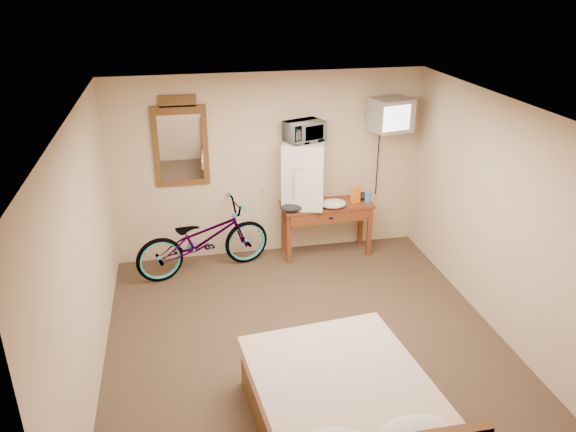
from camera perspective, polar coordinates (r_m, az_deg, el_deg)
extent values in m
plane|color=#3F291F|center=(6.13, 1.99, -12.97)|extent=(4.60, 4.60, 0.00)
plane|color=silver|center=(5.06, 2.38, 10.43)|extent=(4.60, 4.60, 0.00)
cube|color=beige|center=(7.57, -1.95, 5.08)|extent=(4.20, 0.04, 2.50)
cube|color=beige|center=(3.65, 11.13, -18.02)|extent=(4.20, 0.04, 2.50)
cube|color=beige|center=(5.43, -20.00, -4.21)|extent=(0.04, 4.60, 2.50)
cube|color=beige|center=(6.28, 21.13, -0.55)|extent=(0.04, 4.60, 2.50)
cube|color=beige|center=(7.66, -2.49, 2.67)|extent=(0.08, 0.01, 0.13)
cube|color=brown|center=(7.67, 3.97, 1.14)|extent=(1.24, 0.50, 0.04)
cube|color=brown|center=(7.53, 0.11, -2.36)|extent=(0.06, 0.06, 0.71)
cube|color=brown|center=(7.82, 8.25, -1.61)|extent=(0.06, 0.06, 0.71)
cube|color=brown|center=(7.86, -0.44, -1.20)|extent=(0.06, 0.06, 0.71)
cube|color=brown|center=(8.14, 7.39, -0.52)|extent=(0.06, 0.06, 0.71)
cube|color=brown|center=(7.53, 4.36, -0.16)|extent=(1.11, 0.07, 0.16)
cube|color=black|center=(7.51, 4.40, -0.21)|extent=(0.05, 0.02, 0.03)
cube|color=white|center=(7.45, 1.62, 4.32)|extent=(0.68, 0.66, 0.89)
cube|color=#969691|center=(7.15, 2.11, 4.98)|extent=(0.54, 0.01, 0.00)
cylinder|color=#969691|center=(7.19, 0.58, 3.14)|extent=(0.02, 0.02, 0.32)
imported|color=white|center=(7.28, 1.67, 8.61)|extent=(0.57, 0.48, 0.27)
cube|color=orange|center=(7.70, 6.89, 2.22)|extent=(0.13, 0.11, 0.23)
cylinder|color=#3F7ED7|center=(7.74, 8.09, 1.88)|extent=(0.08, 0.08, 0.14)
ellipsoid|color=beige|center=(7.52, 4.64, 1.26)|extent=(0.35, 0.27, 0.11)
ellipsoid|color=black|center=(7.37, 0.35, 0.89)|extent=(0.30, 0.22, 0.11)
ellipsoid|color=black|center=(7.86, 7.62, 2.06)|extent=(0.21, 0.17, 0.09)
cube|color=black|center=(7.80, 9.64, 9.84)|extent=(0.14, 0.02, 0.14)
cylinder|color=black|center=(7.76, 9.76, 9.76)|extent=(0.05, 0.30, 0.05)
cube|color=#969691|center=(7.54, 10.41, 10.10)|extent=(0.57, 0.51, 0.43)
cube|color=white|center=(7.35, 11.00, 9.71)|extent=(0.40, 0.10, 0.32)
cube|color=black|center=(7.73, 9.84, 10.46)|extent=(0.30, 0.08, 0.26)
cube|color=brown|center=(7.35, -10.84, 6.99)|extent=(0.69, 0.04, 1.05)
cube|color=brown|center=(7.21, -11.19, 11.39)|extent=(0.46, 0.04, 0.15)
cube|color=white|center=(7.33, -10.82, 6.79)|extent=(0.55, 0.01, 0.86)
imported|color=black|center=(7.36, -8.59, -2.31)|extent=(1.88, 1.04, 0.94)
cube|color=brown|center=(5.05, 5.81, -19.69)|extent=(1.55, 1.96, 0.40)
cube|color=beige|center=(4.88, 5.93, -17.55)|extent=(1.59, 2.01, 0.14)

